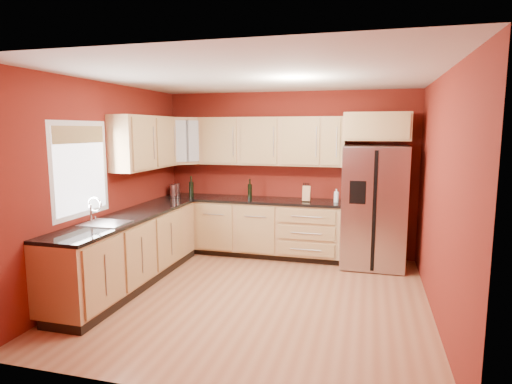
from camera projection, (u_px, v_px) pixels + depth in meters
floor at (256, 297)px, 5.17m from camera, size 4.00×4.00×0.00m
ceiling at (256, 76)px, 4.79m from camera, size 4.00×4.00×0.00m
wall_back at (288, 174)px, 6.89m from camera, size 4.00×0.04×2.60m
wall_front at (184, 229)px, 3.07m from camera, size 4.00×0.04×2.60m
wall_left at (106, 185)px, 5.49m from camera, size 0.04×4.00×2.60m
wall_right at (440, 198)px, 4.47m from camera, size 0.04×4.00×2.60m
base_cabinets_back at (250, 228)px, 6.87m from camera, size 2.90×0.60×0.88m
base_cabinets_left at (130, 252)px, 5.54m from camera, size 0.60×2.80×0.88m
countertop_back at (250, 200)px, 6.80m from camera, size 2.90×0.62×0.04m
countertop_left at (129, 217)px, 5.47m from camera, size 0.62×2.80×0.04m
upper_cabinets_back at (271, 141)px, 6.72m from camera, size 2.30×0.33×0.75m
upper_cabinets_left at (144, 142)px, 6.07m from camera, size 0.33×1.35×0.75m
corner_upper_cabinet at (183, 141)px, 6.93m from camera, size 0.67×0.67×0.75m
over_fridge_cabinet at (377, 127)px, 6.15m from camera, size 0.92×0.60×0.40m
refrigerator at (374, 207)px, 6.25m from camera, size 0.90×0.75×1.78m
window at (81, 169)px, 4.97m from camera, size 0.03×0.90×1.00m
sink_faucet at (105, 211)px, 4.97m from camera, size 0.50×0.42×0.30m
canister_left at (176, 189)px, 7.16m from camera, size 0.12×0.12×0.19m
canister_right at (173, 190)px, 7.05m from camera, size 0.11×0.11×0.19m
wine_bottle_a at (250, 188)px, 6.81m from camera, size 0.08×0.08×0.31m
wine_bottle_b at (191, 186)px, 6.94m from camera, size 0.10×0.10×0.34m
knife_block at (307, 194)px, 6.53m from camera, size 0.12×0.11×0.23m
soap_dispenser at (336, 196)px, 6.43m from camera, size 0.08×0.08×0.20m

